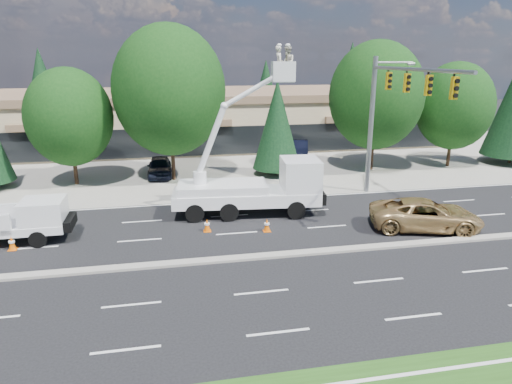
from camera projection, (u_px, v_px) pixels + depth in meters
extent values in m
plane|color=black|center=(247.00, 259.00, 21.08)|extent=(140.00, 140.00, 0.00)
cube|color=gray|center=(207.00, 163.00, 39.89)|extent=(140.00, 22.00, 0.01)
cube|color=gray|center=(247.00, 257.00, 21.07)|extent=(120.00, 0.55, 0.12)
cube|color=tan|center=(198.00, 120.00, 48.58)|extent=(50.00, 15.00, 5.00)
cube|color=brown|center=(197.00, 94.00, 47.82)|extent=(50.40, 15.40, 0.70)
cube|color=black|center=(205.00, 141.00, 41.77)|extent=(48.00, 0.12, 2.60)
cylinder|color=#332114|center=(75.00, 166.00, 32.96)|extent=(0.28, 0.28, 2.70)
ellipsoid|color=black|center=(69.00, 117.00, 31.95)|extent=(6.00, 6.00, 6.91)
cylinder|color=#332114|center=(173.00, 156.00, 34.11)|extent=(0.28, 0.28, 3.66)
ellipsoid|color=black|center=(169.00, 91.00, 32.74)|extent=(8.14, 8.14, 9.36)
cylinder|color=#332114|center=(276.00, 169.00, 36.00)|extent=(0.26, 0.26, 0.80)
cone|color=black|center=(277.00, 124.00, 34.98)|extent=(3.74, 3.74, 6.84)
cylinder|color=#332114|center=(372.00, 150.00, 37.11)|extent=(0.28, 0.28, 3.33)
ellipsoid|color=black|center=(376.00, 96.00, 35.87)|extent=(7.40, 7.40, 8.51)
cylinder|color=#332114|center=(449.00, 150.00, 38.48)|extent=(0.28, 0.28, 2.80)
ellipsoid|color=black|center=(455.00, 106.00, 37.44)|extent=(6.22, 6.22, 7.15)
cylinder|color=#332114|center=(510.00, 158.00, 39.87)|extent=(0.26, 0.26, 0.80)
cylinder|color=#332114|center=(48.00, 128.00, 57.14)|extent=(0.26, 0.26, 0.80)
cone|color=black|center=(42.00, 87.00, 55.72)|extent=(5.09, 5.09, 9.29)
cylinder|color=#332114|center=(161.00, 124.00, 59.72)|extent=(0.26, 0.26, 0.80)
cone|color=black|center=(159.00, 86.00, 58.31)|extent=(5.05, 5.05, 9.23)
cylinder|color=#332114|center=(266.00, 122.00, 62.31)|extent=(0.26, 0.26, 0.80)
cone|color=black|center=(266.00, 90.00, 61.11)|extent=(4.35, 4.35, 7.95)
cylinder|color=#332114|center=(348.00, 119.00, 64.52)|extent=(0.26, 0.26, 0.80)
cone|color=black|center=(351.00, 80.00, 62.97)|extent=(5.52, 5.52, 10.09)
cylinder|color=gray|center=(371.00, 126.00, 30.29)|extent=(0.32, 0.32, 9.00)
cylinder|color=gray|center=(416.00, 69.00, 24.51)|extent=(0.20, 10.00, 0.20)
cylinder|color=gray|center=(394.00, 62.00, 29.36)|extent=(2.60, 0.12, 0.12)
cube|color=gold|center=(389.00, 81.00, 27.54)|extent=(0.32, 0.22, 1.05)
cube|color=gold|center=(407.00, 83.00, 25.47)|extent=(0.32, 0.22, 1.05)
cube|color=gold|center=(429.00, 85.00, 23.40)|extent=(0.32, 0.22, 1.05)
cube|color=gold|center=(454.00, 88.00, 21.33)|extent=(0.32, 0.22, 1.05)
cube|color=white|center=(8.00, 228.00, 22.71)|extent=(5.57, 2.08, 0.42)
cube|color=white|center=(44.00, 213.00, 22.86)|extent=(2.05, 2.01, 1.39)
cube|color=black|center=(56.00, 209.00, 22.92)|extent=(0.09, 1.76, 0.93)
cube|color=white|center=(246.00, 197.00, 26.80)|extent=(8.74, 3.39, 0.75)
cube|color=white|center=(300.00, 177.00, 26.77)|extent=(2.37, 2.70, 2.13)
cube|color=black|center=(314.00, 174.00, 26.80)|extent=(0.30, 2.13, 1.28)
cube|color=white|center=(222.00, 188.00, 26.51)|extent=(5.33, 2.94, 0.53)
cylinder|color=white|center=(200.00, 178.00, 26.22)|extent=(0.75, 0.75, 0.85)
cube|color=white|center=(283.00, 71.00, 24.95)|extent=(1.26, 1.07, 1.15)
imported|color=beige|center=(279.00, 63.00, 24.81)|extent=(0.50, 0.71, 1.84)
imported|color=beige|center=(288.00, 63.00, 24.85)|extent=(0.78, 0.96, 1.84)
ellipsoid|color=white|center=(279.00, 45.00, 24.54)|extent=(0.28, 0.28, 0.19)
ellipsoid|color=white|center=(288.00, 45.00, 24.58)|extent=(0.28, 0.28, 0.19)
cube|color=#DF5B07|center=(13.00, 249.00, 22.05)|extent=(0.40, 0.40, 0.03)
cone|color=#DF5B07|center=(12.00, 243.00, 21.95)|extent=(0.36, 0.36, 0.70)
cylinder|color=white|center=(12.00, 242.00, 21.93)|extent=(0.29, 0.29, 0.10)
cube|color=#DF5B07|center=(207.00, 231.00, 24.37)|extent=(0.40, 0.40, 0.03)
cone|color=#DF5B07|center=(207.00, 225.00, 24.27)|extent=(0.36, 0.36, 0.70)
cylinder|color=white|center=(207.00, 224.00, 24.25)|extent=(0.29, 0.29, 0.10)
cube|color=#DF5B07|center=(267.00, 231.00, 24.38)|extent=(0.40, 0.40, 0.03)
cone|color=#DF5B07|center=(267.00, 225.00, 24.28)|extent=(0.36, 0.36, 0.70)
cylinder|color=white|center=(267.00, 224.00, 24.26)|extent=(0.29, 0.29, 0.10)
imported|color=tan|center=(426.00, 215.00, 24.50)|extent=(6.37, 4.26, 1.63)
imported|color=black|center=(160.00, 167.00, 35.40)|extent=(1.86, 4.46, 1.51)
imported|color=black|center=(299.00, 149.00, 41.96)|extent=(2.90, 5.01, 1.56)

